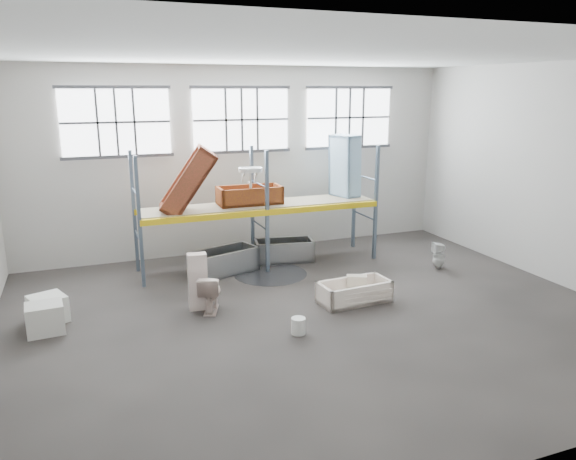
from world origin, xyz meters
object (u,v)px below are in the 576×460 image
toilet_white (439,255)px  bucket (298,326)px  blue_tub_upright (345,166)px  cistern_tall (198,282)px  steel_tub_left (224,261)px  bathtub_beige (354,292)px  toilet_beige (210,293)px  steel_tub_right (284,250)px  carton_near (45,318)px  rust_tub_flat (250,195)px

toilet_white → bucket: bearing=-52.0°
blue_tub_upright → toilet_white: bearing=-52.2°
cistern_tall → toilet_white: 6.22m
steel_tub_left → blue_tub_upright: bearing=7.9°
bathtub_beige → steel_tub_left: steel_tub_left is taller
toilet_beige → toilet_white: bearing=-153.3°
steel_tub_right → carton_near: carton_near is taller
rust_tub_flat → carton_near: size_ratio=2.43×
steel_tub_right → bucket: 4.47m
bucket → rust_tub_flat: bearing=84.6°
steel_tub_right → bucket: (-1.33, -4.27, -0.12)m
rust_tub_flat → steel_tub_right: bearing=0.9°
bathtub_beige → toilet_beige: 3.03m
steel_tub_left → blue_tub_upright: 4.10m
toilet_beige → steel_tub_left: toilet_beige is taller
steel_tub_right → rust_tub_flat: 1.80m
bathtub_beige → blue_tub_upright: bearing=63.3°
toilet_beige → rust_tub_flat: bearing=-101.6°
toilet_white → steel_tub_left: toilet_white is taller
steel_tub_left → toilet_beige: bearing=-111.3°
toilet_beige → blue_tub_upright: (4.35, 2.70, 2.01)m
toilet_beige → rust_tub_flat: rust_tub_flat is taller
toilet_beige → steel_tub_right: (2.58, 2.62, -0.11)m
rust_tub_flat → blue_tub_upright: bearing=2.1°
cistern_tall → carton_near: (-2.89, -0.10, -0.31)m
carton_near → toilet_white: bearing=3.2°
toilet_white → rust_tub_flat: rust_tub_flat is taller
toilet_beige → steel_tub_right: bearing=-113.6°
cistern_tall → rust_tub_flat: 3.30m
cistern_tall → steel_tub_right: size_ratio=0.78×
cistern_tall → carton_near: 2.90m
toilet_white → bucket: toilet_white is taller
bathtub_beige → rust_tub_flat: 3.82m
steel_tub_left → carton_near: (-3.96, -2.13, -0.02)m
bucket → toilet_beige: bearing=127.2°
bathtub_beige → toilet_beige: (-2.96, 0.62, 0.16)m
bathtub_beige → toilet_beige: bearing=164.3°
toilet_beige → rust_tub_flat: (1.66, 2.60, 1.43)m
blue_tub_upright → carton_near: bearing=-160.7°
cistern_tall → rust_tub_flat: size_ratio=0.75×
steel_tub_left → carton_near: bearing=-151.7°
bathtub_beige → steel_tub_left: size_ratio=0.94×
bathtub_beige → carton_near: carton_near is taller
steel_tub_left → blue_tub_upright: size_ratio=0.97×
cistern_tall → bucket: bearing=-46.3°
steel_tub_left → bucket: bearing=-84.2°
toilet_white → carton_near: bearing=-74.2°
bathtub_beige → steel_tub_right: steel_tub_right is taller
toilet_beige → rust_tub_flat: 3.40m
steel_tub_right → steel_tub_left: bearing=-166.9°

